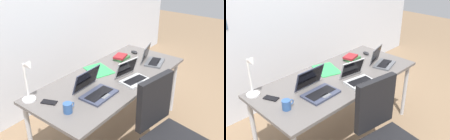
{
  "view_description": "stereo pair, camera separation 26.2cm",
  "coord_description": "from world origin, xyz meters",
  "views": [
    {
      "loc": [
        -1.86,
        -1.44,
        1.98
      ],
      "look_at": [
        0.0,
        0.0,
        0.82
      ],
      "focal_mm": 40.82,
      "sensor_mm": 36.0,
      "label": 1
    },
    {
      "loc": [
        -1.69,
        -1.64,
        1.98
      ],
      "look_at": [
        0.0,
        0.0,
        0.82
      ],
      "focal_mm": 40.82,
      "sensor_mm": 36.0,
      "label": 2
    }
  ],
  "objects": [
    {
      "name": "ground_plane",
      "position": [
        0.0,
        0.0,
        0.0
      ],
      "size": [
        12.0,
        12.0,
        0.0
      ],
      "primitive_type": "plane",
      "color": "#7A6047"
    },
    {
      "name": "wall_back",
      "position": [
        -0.0,
        1.1,
        1.3
      ],
      "size": [
        6.0,
        0.13,
        2.6
      ],
      "color": "silver",
      "rests_on": "ground_plane"
    },
    {
      "name": "desk",
      "position": [
        0.0,
        0.0,
        0.68
      ],
      "size": [
        1.8,
        0.8,
        0.74
      ],
      "color": "#595451",
      "rests_on": "ground_plane"
    },
    {
      "name": "desk_lamp",
      "position": [
        -0.8,
        0.28,
        0.94
      ],
      "size": [
        0.12,
        0.18,
        0.4
      ],
      "color": "white",
      "rests_on": "desk"
    },
    {
      "name": "laptop_near_lamp",
      "position": [
        0.57,
        -0.15,
        0.78
      ],
      "size": [
        0.32,
        0.29,
        0.2
      ],
      "color": "#515459",
      "rests_on": "desk"
    },
    {
      "name": "laptop_front_right",
      "position": [
        0.07,
        -0.21,
        0.78
      ],
      "size": [
        0.32,
        0.3,
        0.2
      ],
      "color": "#B7BABC",
      "rests_on": "desk"
    },
    {
      "name": "laptop_center",
      "position": [
        -0.36,
        -0.09,
        0.79
      ],
      "size": [
        0.33,
        0.31,
        0.23
      ],
      "color": "#33384C",
      "rests_on": "desk"
    },
    {
      "name": "computer_mouse",
      "position": [
        0.68,
        0.17,
        0.76
      ],
      "size": [
        0.07,
        0.1,
        0.03
      ],
      "primitive_type": "ellipsoid",
      "rotation": [
        0.0,
        0.0,
        -0.19
      ],
      "color": "black",
      "rests_on": "desk"
    },
    {
      "name": "cell_phone",
      "position": [
        -0.72,
        0.14,
        0.74
      ],
      "size": [
        0.11,
        0.15,
        0.01
      ],
      "primitive_type": "cube",
      "rotation": [
        0.0,
        0.0,
        0.41
      ],
      "color": "black",
      "rests_on": "desk"
    },
    {
      "name": "book_stack",
      "position": [
        0.43,
        0.19,
        0.77
      ],
      "size": [
        0.22,
        0.16,
        0.06
      ],
      "color": "#336638",
      "rests_on": "desk"
    },
    {
      "name": "paper_folder_back_right",
      "position": [
        0.03,
        0.21,
        0.74
      ],
      "size": [
        0.32,
        0.37,
        0.01
      ],
      "primitive_type": "cube",
      "rotation": [
        0.0,
        0.0,
        -0.32
      ],
      "color": "green",
      "rests_on": "desk"
    },
    {
      "name": "coffee_mug",
      "position": [
        -0.72,
        -0.1,
        0.78
      ],
      "size": [
        0.11,
        0.08,
        0.09
      ],
      "color": "#2D518C",
      "rests_on": "desk"
    },
    {
      "name": "office_chair",
      "position": [
        -0.15,
        -0.74,
        0.4
      ],
      "size": [
        0.52,
        0.57,
        0.97
      ],
      "color": "black",
      "rests_on": "ground_plane"
    }
  ]
}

